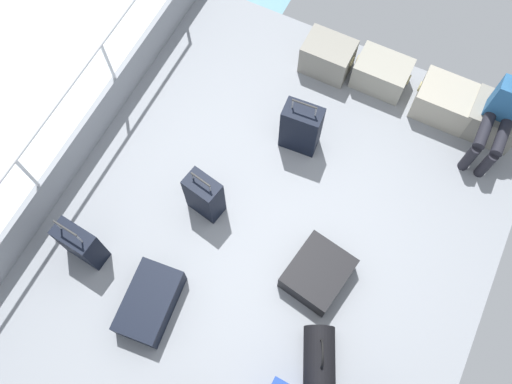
{
  "coord_description": "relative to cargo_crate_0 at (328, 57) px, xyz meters",
  "views": [
    {
      "loc": [
        0.65,
        -1.61,
        5.27
      ],
      "look_at": [
        -0.28,
        0.26,
        0.25
      ],
      "focal_mm": 37.94,
      "sensor_mm": 36.0,
      "label": 1
    }
  ],
  "objects": [
    {
      "name": "suitcase_5",
      "position": [
        0.13,
        -1.04,
        0.13
      ],
      "size": [
        0.42,
        0.26,
        0.81
      ],
      "color": "black",
      "rests_on": "ground_plane"
    },
    {
      "name": "railing_port",
      "position": [
        -1.87,
        -2.12,
        0.57
      ],
      "size": [
        0.04,
        4.2,
        1.02
      ],
      "color": "silver",
      "rests_on": "ground_plane"
    },
    {
      "name": "cargo_crate_3",
      "position": [
        1.92,
        0.04,
        -0.0
      ],
      "size": [
        0.59,
        0.46,
        0.41
      ],
      "color": "gray",
      "rests_on": "ground_plane"
    },
    {
      "name": "gunwale_port",
      "position": [
        -1.87,
        -2.12,
        0.02
      ],
      "size": [
        0.06,
        5.2,
        0.45
      ],
      "primitive_type": "cube",
      "color": "gray",
      "rests_on": "ground_plane"
    },
    {
      "name": "ground_plane",
      "position": [
        0.3,
        -2.12,
        -0.24
      ],
      "size": [
        4.4,
        5.2,
        0.06
      ],
      "primitive_type": "cube",
      "color": "gray"
    },
    {
      "name": "cargo_crate_2",
      "position": [
        1.38,
        0.03,
        -0.01
      ],
      "size": [
        0.65,
        0.46,
        0.4
      ],
      "color": "#9E9989",
      "rests_on": "ground_plane"
    },
    {
      "name": "duffel_bag",
      "position": [
        1.24,
        -3.02,
        -0.06
      ],
      "size": [
        0.47,
        0.58,
        0.43
      ],
      "color": "black",
      "rests_on": "ground_plane"
    },
    {
      "name": "suitcase_4",
      "position": [
        -1.24,
        -3.11,
        0.08
      ],
      "size": [
        0.42,
        0.24,
        0.76
      ],
      "color": "black",
      "rests_on": "ground_plane"
    },
    {
      "name": "passenger_seated",
      "position": [
        1.92,
        -0.15,
        0.38
      ],
      "size": [
        0.34,
        0.66,
        1.11
      ],
      "color": "#26598C",
      "rests_on": "ground_plane"
    },
    {
      "name": "suitcase_7",
      "position": [
        -0.4,
        -3.29,
        -0.07
      ],
      "size": [
        0.5,
        0.77,
        0.27
      ],
      "color": "black",
      "rests_on": "ground_plane"
    },
    {
      "name": "suitcase_0",
      "position": [
        0.92,
        -2.32,
        -0.07
      ],
      "size": [
        0.62,
        0.69,
        0.27
      ],
      "color": "black",
      "rests_on": "ground_plane"
    },
    {
      "name": "cargo_crate_1",
      "position": [
        0.63,
        0.08,
        -0.02
      ],
      "size": [
        0.62,
        0.41,
        0.36
      ],
      "color": "gray",
      "rests_on": "ground_plane"
    },
    {
      "name": "paper_cup",
      "position": [
        0.16,
        -0.63,
        -0.16
      ],
      "size": [
        0.08,
        0.08,
        0.1
      ],
      "primitive_type": "cylinder",
      "color": "white",
      "rests_on": "ground_plane"
    },
    {
      "name": "suitcase_1",
      "position": [
        -0.41,
        -2.15,
        0.09
      ],
      "size": [
        0.38,
        0.28,
        0.71
      ],
      "color": "black",
      "rests_on": "ground_plane"
    },
    {
      "name": "cargo_crate_0",
      "position": [
        0.0,
        0.0,
        0.0
      ],
      "size": [
        0.58,
        0.4,
        0.41
      ],
      "color": "gray",
      "rests_on": "ground_plane"
    }
  ]
}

